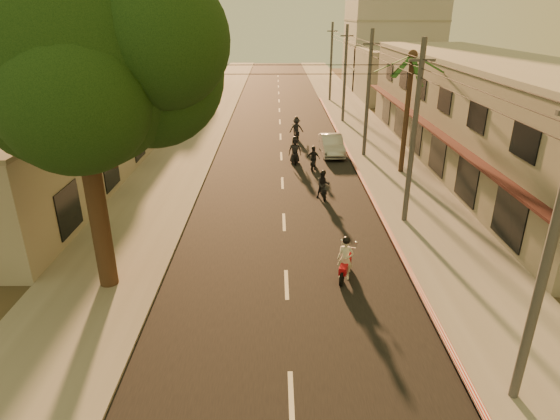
{
  "coord_description": "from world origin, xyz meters",
  "views": [
    {
      "loc": [
        -0.4,
        -13.95,
        9.98
      ],
      "look_at": [
        -0.24,
        4.67,
        2.1
      ],
      "focal_mm": 30.0,
      "sensor_mm": 36.0,
      "label": 1
    }
  ],
  "objects_px": {
    "scooter_red": "(345,260)",
    "scooter_mid_a": "(323,185)",
    "parked_car": "(332,145)",
    "broadleaf_tree": "(87,62)",
    "scooter_far_b": "(296,129)",
    "scooter_far_a": "(295,151)",
    "palm_tree": "(412,62)",
    "scooter_mid_b": "(313,159)"
  },
  "relations": [
    {
      "from": "broadleaf_tree",
      "to": "scooter_far_a",
      "type": "height_order",
      "value": "broadleaf_tree"
    },
    {
      "from": "scooter_mid_a",
      "to": "scooter_far_b",
      "type": "relative_size",
      "value": 0.88
    },
    {
      "from": "scooter_far_b",
      "to": "parked_car",
      "type": "xyz_separation_m",
      "value": [
        2.47,
        -4.67,
        -0.14
      ]
    },
    {
      "from": "scooter_red",
      "to": "scooter_mid_a",
      "type": "height_order",
      "value": "scooter_red"
    },
    {
      "from": "scooter_mid_a",
      "to": "scooter_far_b",
      "type": "bearing_deg",
      "value": 90.35
    },
    {
      "from": "scooter_red",
      "to": "broadleaf_tree",
      "type": "bearing_deg",
      "value": -158.76
    },
    {
      "from": "palm_tree",
      "to": "scooter_far_b",
      "type": "relative_size",
      "value": 4.21
    },
    {
      "from": "palm_tree",
      "to": "scooter_red",
      "type": "relative_size",
      "value": 4.37
    },
    {
      "from": "palm_tree",
      "to": "scooter_mid_a",
      "type": "relative_size",
      "value": 4.76
    },
    {
      "from": "scooter_red",
      "to": "scooter_mid_a",
      "type": "xyz_separation_m",
      "value": [
        -0.05,
        8.98,
        -0.07
      ]
    },
    {
      "from": "scooter_red",
      "to": "scooter_far_b",
      "type": "bearing_deg",
      "value": 111.58
    },
    {
      "from": "scooter_mid_a",
      "to": "palm_tree",
      "type": "bearing_deg",
      "value": 34.79
    },
    {
      "from": "palm_tree",
      "to": "scooter_mid_a",
      "type": "distance_m",
      "value": 9.67
    },
    {
      "from": "scooter_far_b",
      "to": "scooter_far_a",
      "type": "bearing_deg",
      "value": -100.39
    },
    {
      "from": "broadleaf_tree",
      "to": "scooter_far_b",
      "type": "xyz_separation_m",
      "value": [
        7.96,
        23.06,
        -7.6
      ]
    },
    {
      "from": "broadleaf_tree",
      "to": "scooter_mid_a",
      "type": "relative_size",
      "value": 7.03
    },
    {
      "from": "palm_tree",
      "to": "parked_car",
      "type": "xyz_separation_m",
      "value": [
        -4.19,
        4.54,
        -6.42
      ]
    },
    {
      "from": "scooter_red",
      "to": "scooter_far_a",
      "type": "height_order",
      "value": "scooter_far_a"
    },
    {
      "from": "scooter_mid_a",
      "to": "scooter_far_a",
      "type": "height_order",
      "value": "scooter_far_a"
    },
    {
      "from": "scooter_mid_b",
      "to": "scooter_far_a",
      "type": "distance_m",
      "value": 1.89
    },
    {
      "from": "scooter_mid_a",
      "to": "scooter_far_a",
      "type": "xyz_separation_m",
      "value": [
        -1.37,
        6.91,
        0.1
      ]
    },
    {
      "from": "scooter_far_b",
      "to": "parked_car",
      "type": "distance_m",
      "value": 5.28
    },
    {
      "from": "palm_tree",
      "to": "scooter_far_b",
      "type": "bearing_deg",
      "value": 125.87
    },
    {
      "from": "scooter_far_a",
      "to": "scooter_far_b",
      "type": "xyz_separation_m",
      "value": [
        0.4,
        6.81,
        0.01
      ]
    },
    {
      "from": "broadleaf_tree",
      "to": "parked_car",
      "type": "relative_size",
      "value": 2.69
    },
    {
      "from": "palm_tree",
      "to": "scooter_far_a",
      "type": "relative_size",
      "value": 4.16
    },
    {
      "from": "scooter_far_b",
      "to": "parked_car",
      "type": "height_order",
      "value": "scooter_far_b"
    },
    {
      "from": "scooter_mid_a",
      "to": "parked_car",
      "type": "distance_m",
      "value": 9.18
    },
    {
      "from": "palm_tree",
      "to": "scooter_mid_b",
      "type": "distance_m",
      "value": 8.73
    },
    {
      "from": "parked_car",
      "to": "broadleaf_tree",
      "type": "bearing_deg",
      "value": -121.05
    },
    {
      "from": "scooter_red",
      "to": "scooter_mid_b",
      "type": "xyz_separation_m",
      "value": [
        -0.21,
        14.44,
        -0.11
      ]
    },
    {
      "from": "palm_tree",
      "to": "scooter_far_b",
      "type": "height_order",
      "value": "palm_tree"
    },
    {
      "from": "scooter_mid_a",
      "to": "scooter_red",
      "type": "bearing_deg",
      "value": -93.43
    },
    {
      "from": "scooter_mid_b",
      "to": "scooter_far_a",
      "type": "relative_size",
      "value": 0.82
    },
    {
      "from": "palm_tree",
      "to": "parked_car",
      "type": "height_order",
      "value": "palm_tree"
    },
    {
      "from": "broadleaf_tree",
      "to": "scooter_red",
      "type": "distance_m",
      "value": 11.8
    },
    {
      "from": "scooter_far_a",
      "to": "palm_tree",
      "type": "bearing_deg",
      "value": -18.99
    },
    {
      "from": "palm_tree",
      "to": "scooter_red",
      "type": "height_order",
      "value": "palm_tree"
    },
    {
      "from": "scooter_mid_b",
      "to": "parked_car",
      "type": "height_order",
      "value": "scooter_mid_b"
    },
    {
      "from": "broadleaf_tree",
      "to": "parked_car",
      "type": "xyz_separation_m",
      "value": [
        10.43,
        18.39,
        -7.74
      ]
    },
    {
      "from": "broadleaf_tree",
      "to": "parked_car",
      "type": "bearing_deg",
      "value": 60.45
    },
    {
      "from": "broadleaf_tree",
      "to": "scooter_far_b",
      "type": "bearing_deg",
      "value": 70.96
    }
  ]
}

